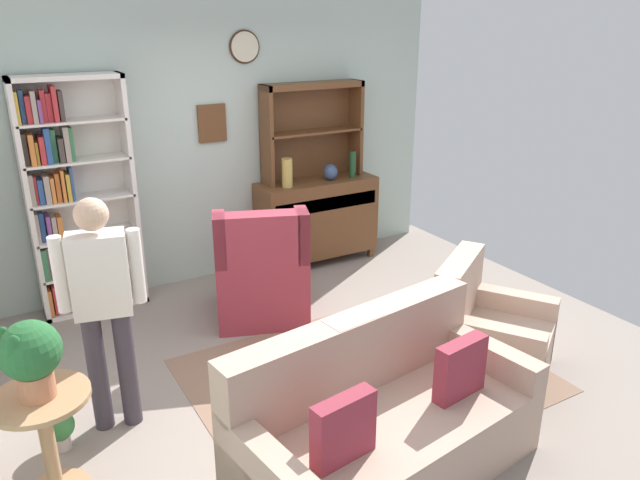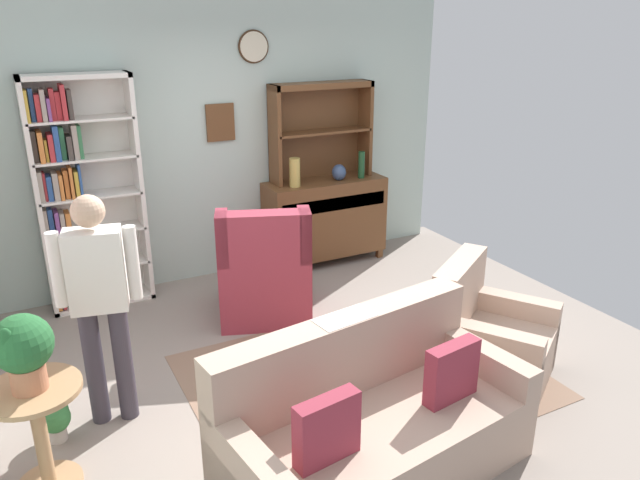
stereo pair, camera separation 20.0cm
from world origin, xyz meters
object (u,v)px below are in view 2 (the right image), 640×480
vase_round (339,172)px  person_reading (100,296)px  sideboard_hutch (320,118)px  vase_tall (295,172)px  plant_stand (39,427)px  wingback_chair (265,278)px  bookshelf (79,192)px  armchair_floral (488,341)px  sideboard (325,217)px  potted_plant_large (22,348)px  potted_plant_small (56,420)px  bottle_wine (361,165)px  couch_floral (372,426)px

vase_round → person_reading: (-2.69, -1.74, -0.10)m
sideboard_hutch → vase_round: (0.13, -0.18, -0.55)m
vase_tall → plant_stand: vase_tall is taller
wingback_chair → person_reading: person_reading is taller
bookshelf → vase_tall: 2.04m
person_reading → vase_tall: bearing=38.5°
vase_round → armchair_floral: bearing=-92.8°
sideboard → potted_plant_large: size_ratio=2.98×
plant_stand → potted_plant_small: bearing=77.9°
wingback_chair → person_reading: (-1.46, -0.88, 0.52)m
sideboard → armchair_floral: (0.01, -2.56, -0.22)m
sideboard → potted_plant_small: size_ratio=5.01×
bottle_wine → vase_tall: bearing=179.3°
bookshelf → vase_round: 2.56m
vase_tall → wingback_chair: 1.29m
vase_tall → potted_plant_large: bearing=-139.9°
wingback_chair → plant_stand: size_ratio=1.59×
wingback_chair → person_reading: 1.79m
potted_plant_large → armchair_floral: bearing=-5.0°
plant_stand → potted_plant_large: bearing=-130.2°
vase_tall → bottle_wine: 0.78m
bottle_wine → couch_floral: bottle_wine is taller
vase_round → potted_plant_large: bearing=-144.7°
armchair_floral → wingback_chair: 1.98m
sideboard → person_reading: person_reading is taller
bookshelf → armchair_floral: (2.43, -2.64, -0.80)m
sideboard_hutch → potted_plant_large: sideboard_hutch is taller
potted_plant_large → person_reading: person_reading is taller
bottle_wine → potted_plant_small: 3.88m
wingback_chair → potted_plant_large: potted_plant_large is taller
bottle_wine → plant_stand: bottle_wine is taller
sideboard → bottle_wine: (0.39, -0.09, 0.55)m
potted_plant_large → sideboard: bearing=37.3°
sideboard_hutch → vase_round: size_ratio=6.47×
wingback_chair → potted_plant_small: bearing=-152.5°
armchair_floral → potted_plant_small: bearing=166.9°
plant_stand → person_reading: bearing=46.7°
bookshelf → armchair_floral: bookshelf is taller
sideboard_hutch → potted_plant_small: size_ratio=4.24×
bottle_wine → wingback_chair: bottle_wine is taller
couch_floral → potted_plant_small: bearing=144.6°
sideboard_hutch → vase_tall: 0.66m
vase_round → bottle_wine: bearing=-4.9°
vase_tall → couch_floral: bearing=-107.2°
wingback_chair → vase_tall: bearing=50.2°
potted_plant_large → bottle_wine: bearing=32.9°
armchair_floral → wingback_chair: (-1.10, 1.64, 0.09)m
sideboard_hutch → armchair_floral: (0.01, -2.67, -1.27)m
armchair_floral → potted_plant_small: armchair_floral is taller
vase_tall → vase_round: bearing=1.5°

